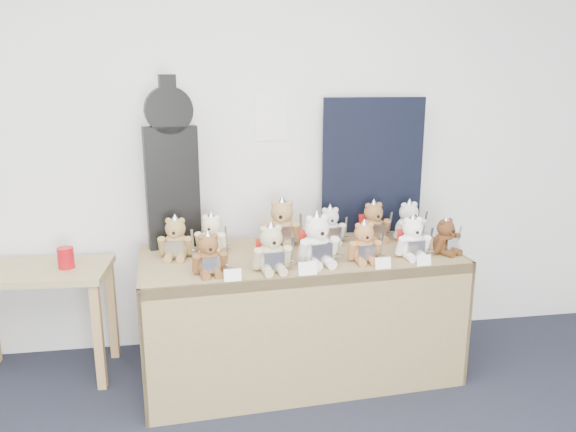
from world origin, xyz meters
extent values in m
plane|color=white|center=(0.00, 2.50, 1.35)|extent=(6.00, 0.00, 6.00)
cube|color=white|center=(0.62, 2.49, 1.51)|extent=(0.21, 0.00, 0.30)
cube|color=olive|center=(0.72, 1.99, 0.73)|extent=(1.88, 0.89, 0.06)
cube|color=olive|center=(0.74, 1.62, 0.38)|extent=(1.83, 0.15, 0.76)
cube|color=olive|center=(-0.19, 1.93, 0.38)|extent=(0.07, 0.76, 0.76)
cube|color=olive|center=(1.62, 2.05, 0.38)|extent=(0.07, 0.76, 0.76)
cube|color=#968351|center=(-0.81, 2.19, 0.66)|extent=(0.85, 0.51, 0.04)
cube|color=#A07B44|center=(-0.45, 1.98, 0.32)|extent=(0.05, 0.05, 0.64)
cube|color=#A07B44|center=(-0.43, 2.36, 0.32)|extent=(0.05, 0.05, 0.64)
cube|color=black|center=(0.00, 2.24, 1.13)|extent=(0.32, 0.15, 0.72)
cylinder|color=black|center=(0.00, 2.24, 1.58)|extent=(0.28, 0.14, 0.27)
cube|color=black|center=(0.00, 2.24, 1.69)|extent=(0.11, 0.10, 0.18)
cube|color=black|center=(1.26, 2.37, 1.20)|extent=(0.66, 0.04, 0.87)
cylinder|color=#AE0B15|center=(-0.63, 2.17, 0.75)|extent=(0.09, 0.09, 0.12)
ellipsoid|color=brown|center=(0.19, 1.73, 0.83)|extent=(0.16, 0.15, 0.15)
sphere|color=brown|center=(0.19, 1.73, 0.92)|extent=(0.11, 0.11, 0.11)
cylinder|color=brown|center=(0.20, 1.68, 0.92)|extent=(0.05, 0.03, 0.04)
sphere|color=black|center=(0.20, 1.67, 0.92)|extent=(0.02, 0.02, 0.02)
sphere|color=brown|center=(0.15, 1.72, 0.97)|extent=(0.03, 0.03, 0.03)
sphere|color=brown|center=(0.22, 1.73, 0.97)|extent=(0.03, 0.03, 0.03)
cylinder|color=brown|center=(0.12, 1.70, 0.83)|extent=(0.05, 0.09, 0.11)
cylinder|color=brown|center=(0.26, 1.72, 0.83)|extent=(0.05, 0.09, 0.11)
cylinder|color=brown|center=(0.16, 1.67, 0.78)|extent=(0.06, 0.10, 0.04)
cylinder|color=brown|center=(0.23, 1.68, 0.78)|extent=(0.06, 0.10, 0.04)
cube|color=silver|center=(0.20, 1.67, 0.83)|extent=(0.10, 0.03, 0.08)
cone|color=silver|center=(0.19, 1.73, 0.97)|extent=(0.09, 0.09, 0.07)
cube|color=silver|center=(0.28, 1.71, 0.86)|extent=(0.02, 0.04, 0.15)
cube|color=silver|center=(0.28, 1.71, 0.80)|extent=(0.04, 0.01, 0.01)
ellipsoid|color=tan|center=(0.52, 1.73, 0.83)|extent=(0.18, 0.16, 0.17)
sphere|color=tan|center=(0.52, 1.73, 0.95)|extent=(0.12, 0.12, 0.12)
cylinder|color=tan|center=(0.52, 1.68, 0.94)|extent=(0.05, 0.03, 0.05)
sphere|color=black|center=(0.52, 1.66, 0.94)|extent=(0.02, 0.02, 0.02)
sphere|color=tan|center=(0.48, 1.72, 0.99)|extent=(0.04, 0.04, 0.04)
sphere|color=tan|center=(0.56, 1.73, 0.99)|extent=(0.04, 0.04, 0.04)
cylinder|color=tan|center=(0.44, 1.70, 0.84)|extent=(0.06, 0.10, 0.13)
cylinder|color=tan|center=(0.60, 1.72, 0.84)|extent=(0.06, 0.10, 0.13)
cylinder|color=tan|center=(0.49, 1.67, 0.79)|extent=(0.06, 0.11, 0.05)
cylinder|color=tan|center=(0.56, 1.68, 0.79)|extent=(0.06, 0.11, 0.05)
cube|color=silver|center=(0.52, 1.66, 0.84)|extent=(0.11, 0.03, 0.09)
cone|color=silver|center=(0.52, 1.73, 1.00)|extent=(0.10, 0.10, 0.08)
cube|color=silver|center=(0.62, 1.71, 0.87)|extent=(0.02, 0.04, 0.17)
cube|color=silver|center=(0.62, 1.71, 0.80)|extent=(0.05, 0.01, 0.01)
cube|color=#AE1B13|center=(0.51, 1.79, 0.85)|extent=(0.14, 0.05, 0.15)
ellipsoid|color=silver|center=(0.78, 1.80, 0.84)|extent=(0.21, 0.19, 0.19)
sphere|color=silver|center=(0.78, 1.80, 0.97)|extent=(0.14, 0.14, 0.14)
cylinder|color=silver|center=(0.79, 1.74, 0.96)|extent=(0.06, 0.04, 0.06)
sphere|color=black|center=(0.79, 1.72, 0.96)|extent=(0.02, 0.02, 0.02)
sphere|color=silver|center=(0.73, 1.79, 1.02)|extent=(0.04, 0.04, 0.04)
sphere|color=silver|center=(0.82, 1.81, 1.02)|extent=(0.04, 0.04, 0.04)
cylinder|color=silver|center=(0.69, 1.76, 0.85)|extent=(0.07, 0.11, 0.14)
cylinder|color=silver|center=(0.87, 1.79, 0.85)|extent=(0.07, 0.11, 0.14)
cylinder|color=silver|center=(0.75, 1.73, 0.79)|extent=(0.08, 0.13, 0.06)
cylinder|color=silver|center=(0.83, 1.74, 0.79)|extent=(0.08, 0.13, 0.06)
cube|color=silver|center=(0.79, 1.73, 0.85)|extent=(0.12, 0.04, 0.10)
cone|color=silver|center=(0.78, 1.80, 1.02)|extent=(0.12, 0.12, 0.09)
cube|color=silver|center=(0.90, 1.78, 0.88)|extent=(0.02, 0.05, 0.19)
cube|color=silver|center=(0.90, 1.78, 0.81)|extent=(0.06, 0.02, 0.01)
cube|color=#AE1B13|center=(0.76, 1.87, 0.86)|extent=(0.15, 0.06, 0.17)
ellipsoid|color=#A86D3F|center=(1.04, 1.80, 0.83)|extent=(0.15, 0.13, 0.15)
sphere|color=#A86D3F|center=(1.04, 1.80, 0.93)|extent=(0.11, 0.11, 0.11)
cylinder|color=#A86D3F|center=(1.05, 1.75, 0.92)|extent=(0.05, 0.03, 0.05)
sphere|color=black|center=(1.05, 1.74, 0.92)|extent=(0.02, 0.02, 0.02)
sphere|color=#A86D3F|center=(1.01, 1.80, 0.97)|extent=(0.03, 0.03, 0.03)
sphere|color=#A86D3F|center=(1.08, 1.80, 0.97)|extent=(0.03, 0.03, 0.03)
cylinder|color=#A86D3F|center=(0.97, 1.78, 0.83)|extent=(0.04, 0.08, 0.11)
cylinder|color=#A86D3F|center=(1.12, 1.78, 0.83)|extent=(0.04, 0.08, 0.11)
cylinder|color=#A86D3F|center=(1.01, 1.75, 0.78)|extent=(0.05, 0.10, 0.04)
cylinder|color=#A86D3F|center=(1.08, 1.75, 0.78)|extent=(0.05, 0.10, 0.04)
cube|color=silver|center=(1.05, 1.74, 0.83)|extent=(0.10, 0.02, 0.08)
cone|color=silver|center=(1.04, 1.80, 0.97)|extent=(0.09, 0.09, 0.07)
cube|color=silver|center=(1.14, 1.77, 0.86)|extent=(0.01, 0.04, 0.16)
cube|color=silver|center=(1.14, 1.77, 0.80)|extent=(0.04, 0.01, 0.01)
ellipsoid|color=white|center=(1.34, 1.83, 0.83)|extent=(0.16, 0.14, 0.16)
sphere|color=white|center=(1.34, 1.83, 0.94)|extent=(0.12, 0.12, 0.12)
cylinder|color=white|center=(1.34, 1.78, 0.93)|extent=(0.05, 0.03, 0.05)
sphere|color=black|center=(1.34, 1.76, 0.93)|extent=(0.02, 0.02, 0.02)
sphere|color=white|center=(1.30, 1.82, 0.98)|extent=(0.04, 0.04, 0.04)
sphere|color=white|center=(1.37, 1.83, 0.98)|extent=(0.04, 0.04, 0.04)
cylinder|color=white|center=(1.26, 1.80, 0.84)|extent=(0.05, 0.09, 0.12)
cylinder|color=white|center=(1.41, 1.81, 0.84)|extent=(0.05, 0.09, 0.12)
cylinder|color=white|center=(1.30, 1.77, 0.79)|extent=(0.05, 0.10, 0.05)
cylinder|color=white|center=(1.38, 1.77, 0.79)|extent=(0.05, 0.10, 0.05)
cube|color=silver|center=(1.34, 1.76, 0.83)|extent=(0.10, 0.02, 0.09)
cone|color=silver|center=(1.34, 1.83, 0.98)|extent=(0.10, 0.10, 0.07)
cube|color=silver|center=(1.44, 1.80, 0.86)|extent=(0.01, 0.04, 0.16)
cube|color=silver|center=(1.44, 1.80, 0.80)|extent=(0.05, 0.01, 0.01)
cube|color=#AE1B13|center=(1.33, 1.88, 0.84)|extent=(0.13, 0.04, 0.14)
ellipsoid|color=#53321C|center=(1.55, 1.86, 0.82)|extent=(0.18, 0.17, 0.14)
sphere|color=#53321C|center=(1.55, 1.86, 0.92)|extent=(0.10, 0.10, 0.10)
cylinder|color=#53321C|center=(1.57, 1.82, 0.91)|extent=(0.05, 0.04, 0.04)
sphere|color=black|center=(1.58, 1.81, 0.91)|extent=(0.02, 0.02, 0.02)
sphere|color=#53321C|center=(1.52, 1.85, 0.96)|extent=(0.03, 0.03, 0.03)
sphere|color=#53321C|center=(1.58, 1.88, 0.96)|extent=(0.03, 0.03, 0.03)
cylinder|color=#53321C|center=(1.50, 1.82, 0.83)|extent=(0.07, 0.09, 0.10)
cylinder|color=#53321C|center=(1.62, 1.87, 0.83)|extent=(0.07, 0.09, 0.10)
cylinder|color=#53321C|center=(1.55, 1.80, 0.78)|extent=(0.08, 0.10, 0.04)
cylinder|color=#53321C|center=(1.60, 1.83, 0.78)|extent=(0.08, 0.10, 0.04)
cube|color=silver|center=(1.58, 1.81, 0.83)|extent=(0.09, 0.05, 0.08)
cone|color=silver|center=(1.55, 1.86, 0.96)|extent=(0.09, 0.09, 0.07)
cube|color=silver|center=(1.64, 1.87, 0.85)|extent=(0.02, 0.04, 0.15)
cube|color=silver|center=(1.64, 1.87, 0.80)|extent=(0.04, 0.02, 0.01)
ellipsoid|color=beige|center=(0.21, 2.10, 0.83)|extent=(0.18, 0.16, 0.15)
sphere|color=beige|center=(0.21, 2.10, 0.93)|extent=(0.11, 0.11, 0.11)
cylinder|color=beige|center=(0.20, 2.05, 0.92)|extent=(0.05, 0.04, 0.05)
sphere|color=black|center=(0.20, 2.04, 0.92)|extent=(0.02, 0.02, 0.02)
sphere|color=beige|center=(0.18, 2.11, 0.97)|extent=(0.04, 0.04, 0.04)
sphere|color=beige|center=(0.25, 2.09, 0.97)|extent=(0.04, 0.04, 0.04)
cylinder|color=beige|center=(0.14, 2.10, 0.84)|extent=(0.06, 0.09, 0.11)
cylinder|color=beige|center=(0.28, 2.06, 0.84)|extent=(0.06, 0.09, 0.11)
cylinder|color=beige|center=(0.17, 2.06, 0.79)|extent=(0.07, 0.11, 0.05)
cylinder|color=beige|center=(0.23, 2.04, 0.79)|extent=(0.07, 0.11, 0.05)
cube|color=silver|center=(0.20, 2.04, 0.83)|extent=(0.10, 0.04, 0.08)
cone|color=silver|center=(0.21, 2.10, 0.97)|extent=(0.09, 0.09, 0.07)
cube|color=silver|center=(0.30, 2.04, 0.86)|extent=(0.02, 0.04, 0.16)
cube|color=silver|center=(0.30, 2.04, 0.80)|extent=(0.04, 0.02, 0.01)
ellipsoid|color=#A48452|center=(0.64, 2.17, 0.84)|extent=(0.22, 0.20, 0.19)
sphere|color=#A48452|center=(0.64, 2.17, 0.97)|extent=(0.14, 0.14, 0.14)
cylinder|color=#A48452|center=(0.63, 2.12, 0.96)|extent=(0.06, 0.04, 0.06)
sphere|color=black|center=(0.62, 2.10, 0.96)|extent=(0.02, 0.02, 0.02)
sphere|color=#A48452|center=(0.60, 2.18, 1.02)|extent=(0.04, 0.04, 0.04)
sphere|color=#A48452|center=(0.68, 2.16, 1.02)|extent=(0.04, 0.04, 0.04)
cylinder|color=#A48452|center=(0.55, 2.17, 0.85)|extent=(0.08, 0.11, 0.14)
cylinder|color=#A48452|center=(0.72, 2.13, 0.85)|extent=(0.08, 0.11, 0.14)
cylinder|color=#A48452|center=(0.58, 2.12, 0.79)|extent=(0.08, 0.13, 0.06)
cylinder|color=#A48452|center=(0.67, 2.10, 0.79)|extent=(0.08, 0.13, 0.06)
cube|color=silver|center=(0.62, 2.10, 0.85)|extent=(0.12, 0.05, 0.10)
cone|color=silver|center=(0.64, 2.17, 1.03)|extent=(0.12, 0.12, 0.09)
cube|color=silver|center=(0.75, 2.11, 0.88)|extent=(0.03, 0.05, 0.20)
cube|color=silver|center=(0.75, 2.11, 0.81)|extent=(0.06, 0.02, 0.01)
ellipsoid|color=beige|center=(0.94, 2.18, 0.83)|extent=(0.15, 0.13, 0.15)
sphere|color=beige|center=(0.94, 2.18, 0.93)|extent=(0.11, 0.11, 0.11)
cylinder|color=beige|center=(0.94, 2.14, 0.92)|extent=(0.05, 0.02, 0.05)
sphere|color=black|center=(0.94, 2.12, 0.92)|extent=(0.02, 0.02, 0.02)
sphere|color=beige|center=(0.91, 2.18, 0.97)|extent=(0.03, 0.03, 0.03)
sphere|color=beige|center=(0.98, 2.18, 0.97)|extent=(0.03, 0.03, 0.03)
cylinder|color=beige|center=(0.87, 2.16, 0.83)|extent=(0.04, 0.08, 0.11)
cylinder|color=beige|center=(1.01, 2.16, 0.83)|extent=(0.04, 0.08, 0.11)
cylinder|color=beige|center=(0.91, 2.13, 0.78)|extent=(0.04, 0.10, 0.04)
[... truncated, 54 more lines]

